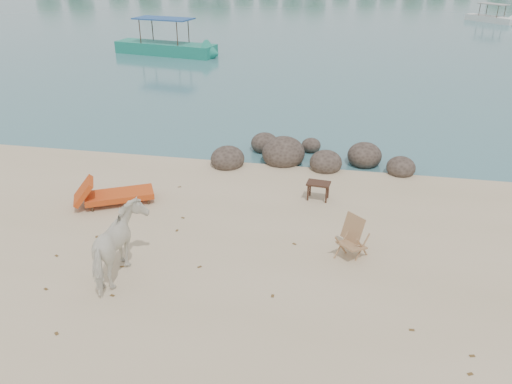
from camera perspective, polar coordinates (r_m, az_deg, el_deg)
boulders at (r=16.28m, az=5.30°, el=4.10°), size 6.38×2.86×1.05m
cow at (r=10.70m, az=-15.29°, el=-6.07°), size 0.93×1.82×1.50m
side_table at (r=13.79m, az=7.10°, el=-0.00°), size 0.66×0.47×0.50m
lounge_chair at (r=13.96m, az=-15.37°, el=-0.06°), size 2.36×1.73×0.67m
deck_chair at (r=11.31m, az=10.92°, el=-5.49°), size 0.84×0.84×0.89m
boat_near at (r=34.20m, az=-10.50°, el=18.32°), size 7.81×3.13×3.69m
boat_mid at (r=54.09m, az=25.45°, el=18.59°), size 4.47×4.92×2.66m
dead_leaves at (r=10.95m, az=-6.39°, el=-9.04°), size 8.75×6.42×0.00m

